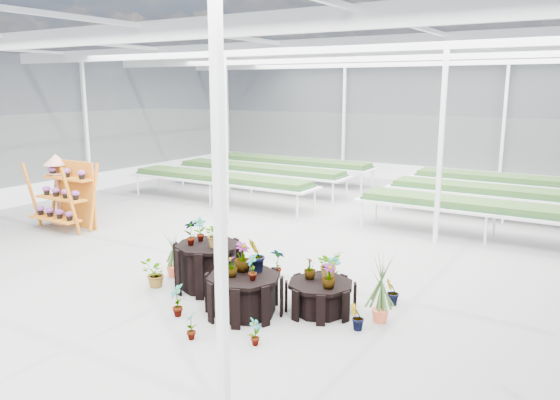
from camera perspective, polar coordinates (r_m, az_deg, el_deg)
The scene contains 10 objects.
ground_plane at distance 10.93m, azimuth -5.64°, elevation -7.21°, with size 24.00×24.00×0.00m, color gray.
greenhouse_shell at distance 10.42m, azimuth -5.89°, elevation 4.57°, with size 18.00×24.00×4.50m, color white, non-canonical shape.
steel_frame at distance 10.42m, azimuth -5.89°, elevation 4.57°, with size 18.00×24.00×4.50m, color silver, non-canonical shape.
nursery_benches at distance 16.93m, azimuth 9.18°, elevation 1.00°, with size 16.00×7.00×0.84m, color silver, non-canonical shape.
plinth_tall at distance 9.88m, azimuth -7.50°, elevation -6.85°, with size 1.19×1.19×0.81m, color black.
plinth_mid at distance 8.78m, azimuth -3.79°, elevation -9.82°, with size 1.21×1.21×0.64m, color black.
plinth_low at distance 8.88m, azimuth 4.24°, elevation -10.07°, with size 1.10×1.10×0.49m, color black.
shelf_rack at distance 14.69m, azimuth -21.76°, elevation 0.38°, with size 1.62×0.86×1.71m, color #BD6516, non-canonical shape.
bird_table at distance 15.29m, azimuth -22.19°, elevation 1.04°, with size 0.44×0.44×1.85m, color tan, non-canonical shape.
nursery_plants at distance 9.36m, azimuth -2.52°, elevation -6.75°, with size 4.51×3.14×1.28m.
Camera 1 is at (6.29, -8.21, 3.55)m, focal length 35.00 mm.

